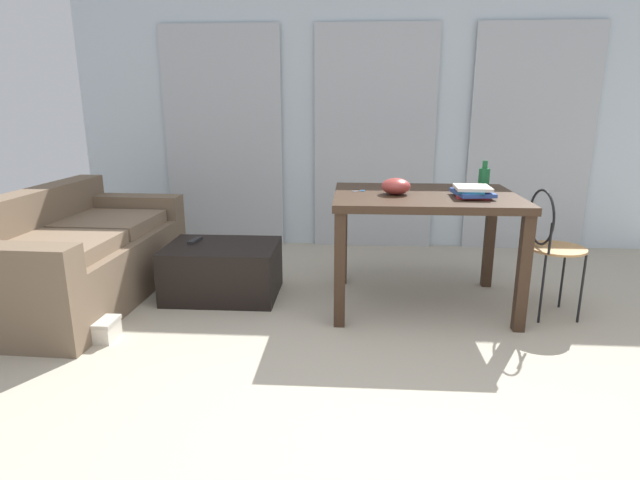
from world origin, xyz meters
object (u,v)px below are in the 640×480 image
(bottle_near, at_px, (484,178))
(scissors, at_px, (360,191))
(book_stack, at_px, (472,192))
(tv_remote_primary, at_px, (195,240))
(coffee_table, at_px, (223,270))
(bowl, at_px, (396,186))
(craft_table, at_px, (425,209))
(shoebox, at_px, (87,329))
(couch, at_px, (75,257))
(wire_chair, at_px, (549,238))

(bottle_near, height_order, scissors, bottle_near)
(book_stack, relative_size, scissors, 3.25)
(scissors, height_order, tv_remote_primary, scissors)
(coffee_table, height_order, bowl, bowl)
(tv_remote_primary, bearing_deg, bowl, 1.81)
(bowl, height_order, scissors, bowl)
(craft_table, bearing_deg, scissors, 171.00)
(bottle_near, relative_size, book_stack, 0.66)
(craft_table, relative_size, shoebox, 3.35)
(coffee_table, relative_size, tv_remote_primary, 4.93)
(couch, bearing_deg, scissors, 3.19)
(bowl, bearing_deg, bottle_near, 19.38)
(craft_table, xyz_separation_m, shoebox, (-2.09, -0.70, -0.63))
(coffee_table, height_order, bottle_near, bottle_near)
(book_stack, distance_m, tv_remote_primary, 2.01)
(tv_remote_primary, bearing_deg, bottle_near, 10.18)
(craft_table, xyz_separation_m, scissors, (-0.44, 0.07, 0.11))
(shoebox, bearing_deg, bowl, 19.20)
(craft_table, bearing_deg, bottle_near, 23.02)
(coffee_table, height_order, scissors, scissors)
(couch, distance_m, bowl, 2.35)
(bottle_near, xyz_separation_m, tv_remote_primary, (-2.09, -0.02, -0.48))
(couch, xyz_separation_m, bowl, (2.29, 0.00, 0.54))
(wire_chair, relative_size, shoebox, 2.35)
(bottle_near, height_order, shoebox, bottle_near)
(couch, distance_m, shoebox, 0.80)
(bowl, relative_size, book_stack, 0.63)
(couch, bearing_deg, craft_table, 1.02)
(couch, height_order, wire_chair, wire_chair)
(bowl, height_order, book_stack, bowl)
(coffee_table, distance_m, shoebox, 1.02)
(coffee_table, bearing_deg, craft_table, -2.99)
(coffee_table, bearing_deg, couch, -173.49)
(couch, height_order, bowl, bowl)
(wire_chair, bearing_deg, bottle_near, 137.97)
(craft_table, xyz_separation_m, book_stack, (0.28, -0.12, 0.14))
(couch, bearing_deg, bowl, 0.10)
(shoebox, bearing_deg, wire_chair, 10.78)
(scissors, bearing_deg, tv_remote_primary, 175.92)
(book_stack, bearing_deg, couch, 178.47)
(wire_chair, distance_m, bowl, 1.05)
(book_stack, bearing_deg, shoebox, -166.30)
(craft_table, xyz_separation_m, tv_remote_primary, (-1.66, 0.16, -0.29))
(coffee_table, distance_m, bowl, 1.40)
(bottle_near, bearing_deg, bowl, -160.62)
(wire_chair, distance_m, bottle_near, 0.60)
(craft_table, xyz_separation_m, bottle_near, (0.43, 0.18, 0.19))
(bottle_near, relative_size, bowl, 1.05)
(shoebox, bearing_deg, couch, 121.22)
(book_stack, height_order, tv_remote_primary, book_stack)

